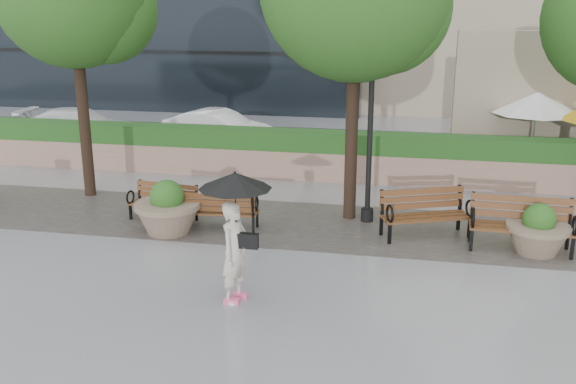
% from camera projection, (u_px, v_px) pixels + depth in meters
% --- Properties ---
extents(ground, '(100.00, 100.00, 0.00)m').
position_uv_depth(ground, '(218.00, 274.00, 11.73)').
color(ground, gray).
rests_on(ground, ground).
extents(cobble_strip, '(28.00, 3.20, 0.01)m').
position_uv_depth(cobble_strip, '(257.00, 221.00, 14.55)').
color(cobble_strip, '#383330').
rests_on(cobble_strip, ground).
extents(hedge_wall, '(24.00, 0.80, 1.35)m').
position_uv_depth(hedge_wall, '(291.00, 154.00, 18.13)').
color(hedge_wall, '#A67B6B').
rests_on(hedge_wall, ground).
extents(asphalt_street, '(40.00, 7.00, 0.00)m').
position_uv_depth(asphalt_street, '(314.00, 147.00, 22.07)').
color(asphalt_street, black).
rests_on(asphalt_street, ground).
extents(bench_1, '(1.60, 0.81, 0.82)m').
position_uv_depth(bench_1, '(164.00, 210.00, 14.57)').
color(bench_1, brown).
rests_on(bench_1, ground).
extents(bench_2, '(1.67, 0.75, 0.87)m').
position_uv_depth(bench_2, '(220.00, 218.00, 13.96)').
color(bench_2, brown).
rests_on(bench_2, ground).
extents(bench_3, '(1.98, 1.39, 1.00)m').
position_uv_depth(bench_3, '(425.00, 223.00, 13.52)').
color(bench_3, brown).
rests_on(bench_3, ground).
extents(bench_4, '(2.01, 0.87, 1.06)m').
position_uv_depth(bench_4, '(520.00, 236.00, 12.76)').
color(bench_4, brown).
rests_on(bench_4, ground).
extents(planter_left, '(1.41, 1.41, 1.18)m').
position_uv_depth(planter_left, '(168.00, 213.00, 13.70)').
color(planter_left, '#7F6B56').
rests_on(planter_left, ground).
extents(planter_right, '(1.22, 1.22, 1.03)m').
position_uv_depth(planter_right, '(538.00, 234.00, 12.60)').
color(planter_right, '#7F6B56').
rests_on(planter_right, ground).
extents(lamppost, '(0.28, 0.28, 4.46)m').
position_uv_depth(lamppost, '(370.00, 136.00, 14.01)').
color(lamppost, black).
rests_on(lamppost, ground).
extents(patio_umb_white, '(2.50, 2.50, 2.30)m').
position_uv_depth(patio_umb_white, '(537.00, 104.00, 18.45)').
color(patio_umb_white, black).
rests_on(patio_umb_white, ground).
extents(car_left, '(4.42, 2.18, 1.24)m').
position_uv_depth(car_left, '(81.00, 126.00, 22.51)').
color(car_left, white).
rests_on(car_left, ground).
extents(car_right, '(4.06, 2.24, 1.27)m').
position_uv_depth(car_right, '(219.00, 129.00, 21.95)').
color(car_right, white).
rests_on(car_right, ground).
extents(pedestrian, '(1.19, 1.19, 2.18)m').
position_uv_depth(pedestrian, '(235.00, 225.00, 10.33)').
color(pedestrian, beige).
rests_on(pedestrian, ground).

